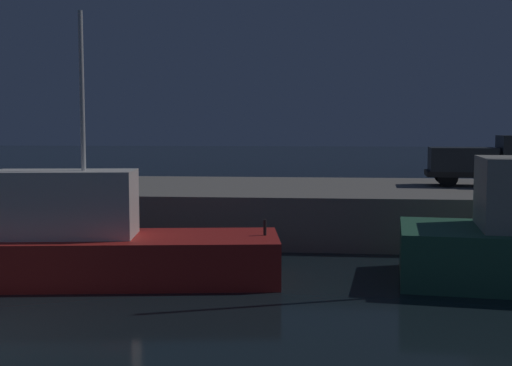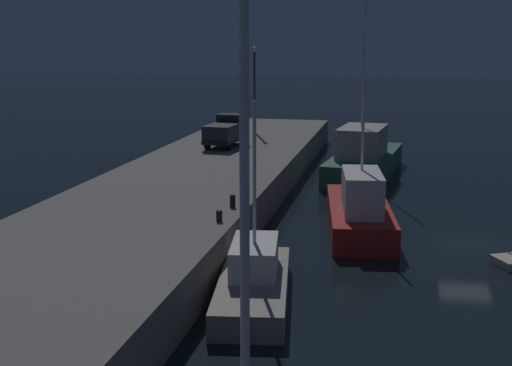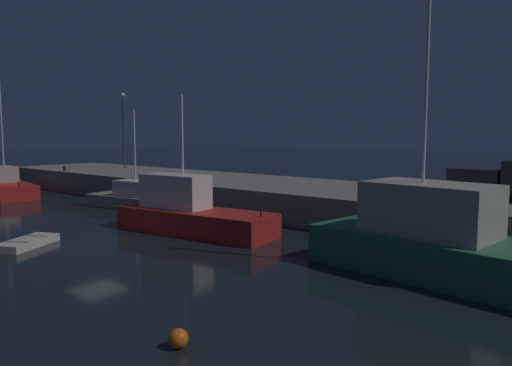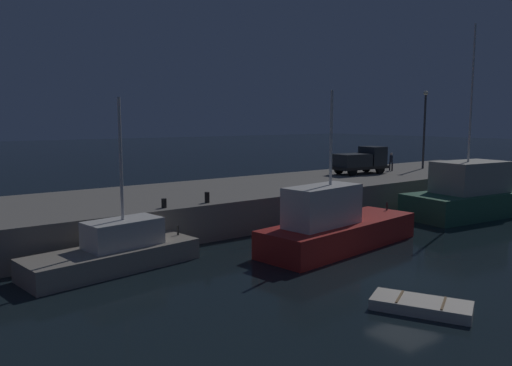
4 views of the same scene
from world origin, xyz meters
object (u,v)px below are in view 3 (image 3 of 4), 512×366
lamp_post_west (124,125)px  bollard_east (184,179)px  utility_truck (496,180)px  mooring_buoy_near (178,338)px  fishing_trawler_red (452,245)px  bollard_central (209,181)px  fishing_boat_orange (190,213)px  dinghy_orange_near (27,243)px  fishing_boat_white (5,186)px  bollard_west (64,169)px  fishing_boat_blue (132,198)px

lamp_post_west → bollard_east: lamp_post_west is taller
utility_truck → mooring_buoy_near: bearing=-97.5°
fishing_trawler_red → bollard_central: fishing_trawler_red is taller
fishing_trawler_red → fishing_boat_orange: (-15.24, -0.58, -0.23)m
mooring_buoy_near → bollard_east: (-18.58, 16.78, 2.08)m
dinghy_orange_near → lamp_post_west: bearing=135.0°
fishing_boat_white → bollard_west: 5.83m
mooring_buoy_near → fishing_boat_orange: bearing=136.6°
fishing_boat_blue → fishing_boat_orange: fishing_boat_orange is taller
fishing_trawler_red → bollard_central: 20.31m
fishing_boat_blue → bollard_west: bearing=171.3°
utility_truck → fishing_boat_orange: bearing=-142.7°
fishing_boat_orange → lamp_post_west: 27.59m
utility_truck → lamp_post_west: bearing=178.2°
utility_truck → bollard_central: 19.42m
utility_truck → bollard_central: utility_truck is taller
bollard_central → fishing_boat_blue: bearing=-159.4°
bollard_east → fishing_boat_white: bearing=-164.1°
fishing_boat_white → bollard_central: bearing=14.1°
fishing_boat_white → dinghy_orange_near: fishing_boat_white is taller
fishing_boat_orange → fishing_trawler_red: bearing=2.2°
mooring_buoy_near → utility_truck: size_ratio=0.11×
fishing_boat_blue → mooring_buoy_near: fishing_boat_blue is taller
fishing_boat_white → lamp_post_west: (2.64, 11.88, 6.03)m
dinghy_orange_near → utility_truck: utility_truck is taller
fishing_boat_white → utility_truck: (41.14, 10.70, 2.36)m
mooring_buoy_near → fishing_trawler_red: bearing=72.1°
fishing_trawler_red → bollard_east: (-22.30, 5.29, 0.95)m
mooring_buoy_near → bollard_west: size_ratio=1.14×
mooring_buoy_near → bollard_east: bollard_east is taller
mooring_buoy_near → bollard_central: bollard_central is taller
fishing_boat_orange → mooring_buoy_near: size_ratio=18.45×
bollard_central → bollard_east: bollard_central is taller
bollard_central → utility_truck: bearing=15.1°
bollard_west → fishing_boat_blue: bearing=-8.7°
lamp_post_west → bollard_west: 7.98m
bollard_central → bollard_east: (-2.72, -0.05, -0.05)m
fishing_boat_blue → fishing_boat_white: size_ratio=0.72×
fishing_boat_white → bollard_west: (1.16, 5.53, 1.43)m
fishing_boat_blue → utility_truck: size_ratio=1.59×
lamp_post_west → utility_truck: 38.69m
bollard_east → fishing_trawler_red: bearing=-13.3°
utility_truck → bollard_west: size_ratio=10.41×
fishing_boat_orange → bollard_east: fishing_boat_orange is taller
utility_truck → bollard_east: (-21.46, -5.10, -0.93)m
dinghy_orange_near → bollard_east: bollard_east is taller
fishing_boat_orange → dinghy_orange_near: fishing_boat_orange is taller
fishing_boat_blue → bollard_central: 7.01m
fishing_boat_blue → bollard_central: fishing_boat_blue is taller
dinghy_orange_near → bollard_east: 14.44m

